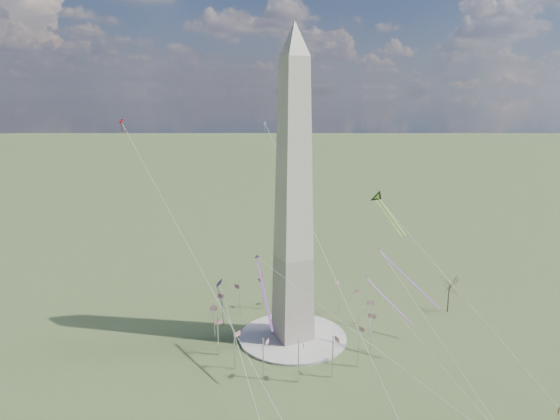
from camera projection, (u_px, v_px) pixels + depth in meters
name	position (u px, v px, depth m)	size (l,w,h in m)	color
ground	(293.00, 338.00, 167.42)	(2000.00, 2000.00, 0.00)	#40592C
plaza	(293.00, 337.00, 167.33)	(36.00, 36.00, 0.80)	beige
washington_monument	(294.00, 199.00, 156.35)	(15.56, 15.56, 100.00)	#BEB09F
flagpole_ring	(293.00, 318.00, 165.74)	(54.40, 54.40, 13.00)	silver
tree_near	(450.00, 284.00, 185.10)	(8.81, 8.81, 15.42)	#3F2F26
person_east	(559.00, 411.00, 127.97)	(0.63, 0.42, 1.74)	gray
kite_delta_black	(379.00, 200.00, 181.66)	(6.27, 16.74, 13.83)	black
kite_diamond_purple	(219.00, 286.00, 163.31)	(2.72, 3.54, 10.33)	#381768
kite_streamer_left	(399.00, 269.00, 155.05)	(9.99, 20.76, 15.16)	#DA224B
kite_streamer_mid	(262.00, 282.00, 145.88)	(5.56, 21.88, 15.15)	#DA224B
kite_streamer_right	(383.00, 294.00, 171.53)	(8.67, 18.15, 13.22)	#DA224B
kite_small_red	(121.00, 123.00, 166.80)	(1.42, 1.95, 4.93)	red
kite_small_white	(265.00, 124.00, 198.11)	(1.02, 1.71, 4.03)	white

